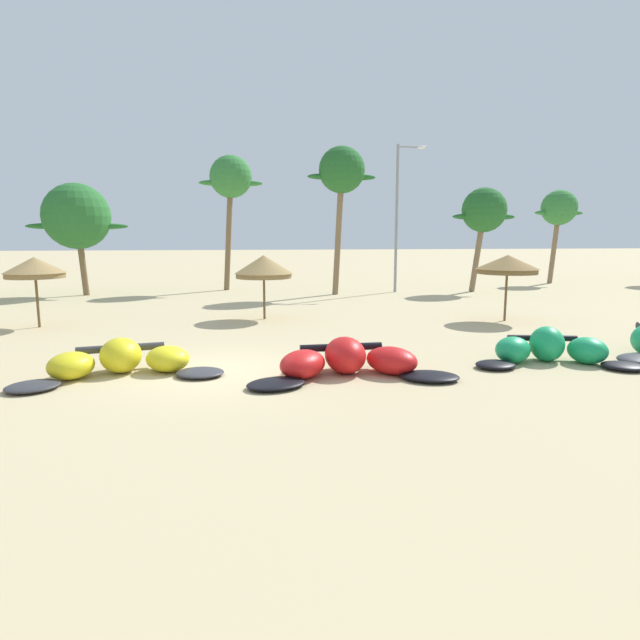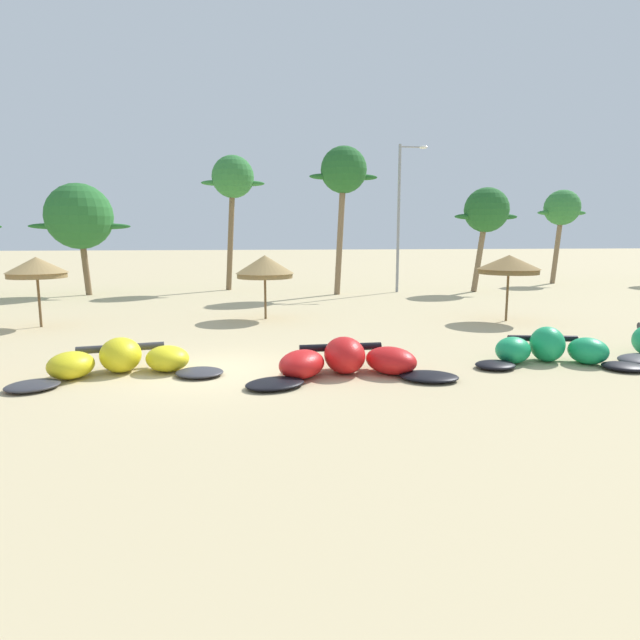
% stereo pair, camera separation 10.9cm
% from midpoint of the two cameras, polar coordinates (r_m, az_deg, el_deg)
% --- Properties ---
extents(ground_plane, '(260.00, 260.00, 0.00)m').
position_cam_midpoint_polar(ground_plane, '(14.43, -10.67, -5.44)').
color(ground_plane, '#C6B284').
extents(kite_left, '(5.27, 2.87, 0.92)m').
position_cam_midpoint_polar(kite_left, '(14.70, -20.44, -4.16)').
color(kite_left, '#333338').
rests_on(kite_left, ground).
extents(kite_left_of_center, '(5.59, 2.61, 0.95)m').
position_cam_midpoint_polar(kite_left_of_center, '(13.71, 3.14, -4.49)').
color(kite_left_of_center, black).
rests_on(kite_left_of_center, ground).
extents(kite_center, '(4.67, 2.65, 1.01)m').
position_cam_midpoint_polar(kite_center, '(16.35, 23.67, -2.96)').
color(kite_center, black).
rests_on(kite_center, ground).
extents(beach_umbrella_middle, '(2.29, 2.29, 2.77)m').
position_cam_midpoint_polar(beach_umbrella_middle, '(23.53, -28.04, 5.01)').
color(beach_umbrella_middle, brown).
rests_on(beach_umbrella_middle, ground).
extents(beach_umbrella_near_palms, '(2.51, 2.51, 2.76)m').
position_cam_midpoint_polar(beach_umbrella_near_palms, '(22.98, -5.81, 5.73)').
color(beach_umbrella_near_palms, brown).
rests_on(beach_umbrella_near_palms, ground).
extents(beach_umbrella_outermost, '(2.59, 2.59, 2.79)m').
position_cam_midpoint_polar(beach_umbrella_outermost, '(23.68, 19.75, 5.64)').
color(beach_umbrella_outermost, brown).
rests_on(beach_umbrella_outermost, ground).
extents(palm_left, '(5.87, 3.91, 6.70)m').
position_cam_midpoint_polar(palm_left, '(35.40, -24.36, 10.06)').
color(palm_left, brown).
rests_on(palm_left, ground).
extents(palm_left_of_gap, '(4.12, 2.74, 8.77)m').
position_cam_midpoint_polar(palm_left_of_gap, '(36.23, -9.26, 14.68)').
color(palm_left_of_gap, brown).
rests_on(palm_left_of_gap, ground).
extents(palm_center_left, '(4.17, 2.78, 8.89)m').
position_cam_midpoint_polar(palm_center_left, '(33.03, 2.64, 15.52)').
color(palm_center_left, '#7F6647').
rests_on(palm_center_left, ground).
extents(palm_center_right, '(4.24, 2.83, 6.63)m').
position_cam_midpoint_polar(palm_center_right, '(36.06, 17.51, 11.07)').
color(palm_center_right, '#7F6647').
rests_on(palm_center_right, ground).
extents(palm_right_of_gap, '(3.93, 2.62, 7.01)m').
position_cam_midpoint_polar(palm_right_of_gap, '(44.49, 24.61, 10.77)').
color(palm_right_of_gap, '#7F6647').
rests_on(palm_right_of_gap, ground).
extents(lamppost_west_center, '(1.87, 0.24, 9.21)m').
position_cam_midpoint_polar(lamppost_west_center, '(34.59, 8.78, 11.52)').
color(lamppost_west_center, gray).
rests_on(lamppost_west_center, ground).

